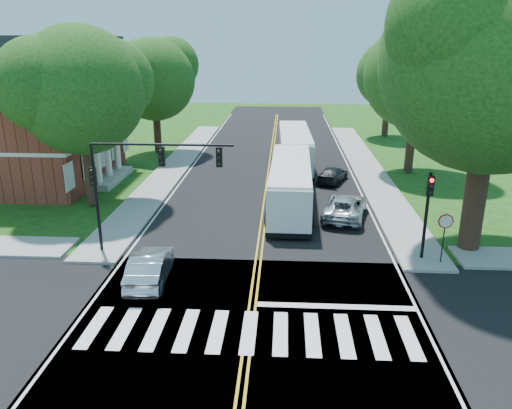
# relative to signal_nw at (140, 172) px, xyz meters

# --- Properties ---
(ground) EXTENTS (140.00, 140.00, 0.00)m
(ground) POSITION_rel_signal_nw_xyz_m (5.86, -6.43, -4.38)
(ground) COLOR #194010
(ground) RESTS_ON ground
(road) EXTENTS (14.00, 96.00, 0.01)m
(road) POSITION_rel_signal_nw_xyz_m (5.86, 11.57, -4.37)
(road) COLOR black
(road) RESTS_ON ground
(cross_road) EXTENTS (60.00, 12.00, 0.01)m
(cross_road) POSITION_rel_signal_nw_xyz_m (5.86, -6.43, -4.37)
(cross_road) COLOR black
(cross_road) RESTS_ON ground
(center_line) EXTENTS (0.36, 70.00, 0.01)m
(center_line) POSITION_rel_signal_nw_xyz_m (5.86, 15.57, -4.36)
(center_line) COLOR gold
(center_line) RESTS_ON road
(edge_line_w) EXTENTS (0.12, 70.00, 0.01)m
(edge_line_w) POSITION_rel_signal_nw_xyz_m (-0.94, 15.57, -4.36)
(edge_line_w) COLOR silver
(edge_line_w) RESTS_ON road
(edge_line_e) EXTENTS (0.12, 70.00, 0.01)m
(edge_line_e) POSITION_rel_signal_nw_xyz_m (12.66, 15.57, -4.36)
(edge_line_e) COLOR silver
(edge_line_e) RESTS_ON road
(crosswalk) EXTENTS (12.60, 3.00, 0.01)m
(crosswalk) POSITION_rel_signal_nw_xyz_m (5.86, -6.93, -4.36)
(crosswalk) COLOR silver
(crosswalk) RESTS_ON road
(stop_bar) EXTENTS (6.60, 0.40, 0.01)m
(stop_bar) POSITION_rel_signal_nw_xyz_m (9.36, -4.83, -4.36)
(stop_bar) COLOR silver
(stop_bar) RESTS_ON road
(sidewalk_nw) EXTENTS (2.60, 40.00, 0.15)m
(sidewalk_nw) POSITION_rel_signal_nw_xyz_m (-2.44, 18.57, -4.30)
(sidewalk_nw) COLOR gray
(sidewalk_nw) RESTS_ON ground
(sidewalk_ne) EXTENTS (2.60, 40.00, 0.15)m
(sidewalk_ne) POSITION_rel_signal_nw_xyz_m (14.16, 18.57, -4.30)
(sidewalk_ne) COLOR gray
(sidewalk_ne) RESTS_ON ground
(tree_ne_big) EXTENTS (10.80, 10.80, 14.91)m
(tree_ne_big) POSITION_rel_signal_nw_xyz_m (16.86, 1.57, 5.24)
(tree_ne_big) COLOR black
(tree_ne_big) RESTS_ON ground
(tree_west_near) EXTENTS (8.00, 8.00, 11.40)m
(tree_west_near) POSITION_rel_signal_nw_xyz_m (-5.64, 7.57, 3.15)
(tree_west_near) COLOR black
(tree_west_near) RESTS_ON ground
(tree_west_far) EXTENTS (7.60, 7.60, 10.67)m
(tree_west_far) POSITION_rel_signal_nw_xyz_m (-5.14, 23.57, 2.62)
(tree_west_far) COLOR black
(tree_west_far) RESTS_ON ground
(tree_east_mid) EXTENTS (8.40, 8.40, 11.93)m
(tree_east_mid) POSITION_rel_signal_nw_xyz_m (17.36, 17.57, 3.48)
(tree_east_mid) COLOR black
(tree_east_mid) RESTS_ON ground
(tree_east_far) EXTENTS (7.20, 7.20, 10.34)m
(tree_east_far) POSITION_rel_signal_nw_xyz_m (18.36, 33.57, 2.48)
(tree_east_far) COLOR black
(tree_east_far) RESTS_ON ground
(signal_nw) EXTENTS (7.15, 0.46, 5.66)m
(signal_nw) POSITION_rel_signal_nw_xyz_m (0.00, 0.00, 0.00)
(signal_nw) COLOR black
(signal_nw) RESTS_ON ground
(signal_ne) EXTENTS (0.30, 0.46, 4.40)m
(signal_ne) POSITION_rel_signal_nw_xyz_m (14.06, 0.01, -1.41)
(signal_ne) COLOR black
(signal_ne) RESTS_ON ground
(stop_sign) EXTENTS (0.76, 0.08, 2.53)m
(stop_sign) POSITION_rel_signal_nw_xyz_m (14.86, -0.45, -2.35)
(stop_sign) COLOR black
(stop_sign) RESTS_ON ground
(bus_lead) EXTENTS (3.05, 11.86, 3.05)m
(bus_lead) POSITION_rel_signal_nw_xyz_m (7.50, 7.94, -2.76)
(bus_lead) COLOR white
(bus_lead) RESTS_ON road
(bus_follow) EXTENTS (3.13, 11.91, 3.06)m
(bus_follow) POSITION_rel_signal_nw_xyz_m (7.95, 19.44, -2.75)
(bus_follow) COLOR white
(bus_follow) RESTS_ON road
(hatchback) EXTENTS (1.81, 4.52, 1.46)m
(hatchback) POSITION_rel_signal_nw_xyz_m (1.07, -3.01, -3.64)
(hatchback) COLOR #B7B9BF
(hatchback) RESTS_ON road
(suv) EXTENTS (3.48, 5.56, 1.43)m
(suv) POSITION_rel_signal_nw_xyz_m (10.89, 6.19, -3.65)
(suv) COLOR silver
(suv) RESTS_ON road
(dark_sedan) EXTENTS (2.97, 4.38, 1.18)m
(dark_sedan) POSITION_rel_signal_nw_xyz_m (10.83, 14.39, -3.78)
(dark_sedan) COLOR black
(dark_sedan) RESTS_ON road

